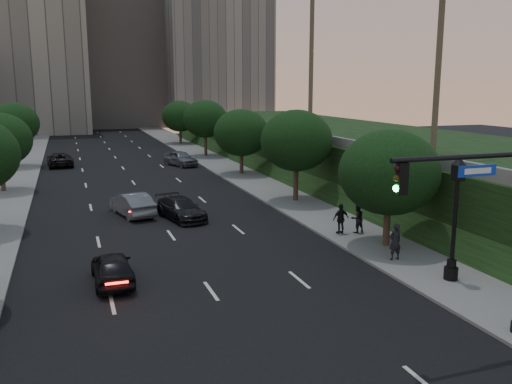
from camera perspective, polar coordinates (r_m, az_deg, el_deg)
name	(u,v)px	position (r m, az deg, el deg)	size (l,w,h in m)	color
ground	(249,345)	(18.58, -0.71, -15.81)	(160.00, 160.00, 0.00)	black
road_surface	(136,187)	(46.77, -12.49, 0.55)	(16.00, 140.00, 0.02)	black
sidewalk_right	(251,179)	(48.98, -0.52, 1.36)	(4.50, 140.00, 0.15)	slate
sidewalk_left	(3,194)	(46.73, -25.06, -0.18)	(4.50, 140.00, 0.15)	slate
embankment	(377,155)	(51.90, 12.62, 3.80)	(18.00, 90.00, 4.00)	black
parapet_wall	(294,133)	(47.73, 3.97, 6.26)	(0.35, 90.00, 0.70)	slate
office_block_left	(8,41)	(108.32, -24.64, 14.21)	(26.00, 20.00, 32.00)	gray
office_block_mid	(120,63)	(118.32, -14.16, 13.08)	(22.00, 18.00, 26.00)	gray
office_block_right	(211,38)	(115.86, -4.75, 15.89)	(20.00, 22.00, 36.00)	gray
tree_right_a	(389,172)	(28.69, 13.85, 2.01)	(5.20, 5.20, 6.24)	#38281C
tree_right_b	(296,141)	(39.14, 4.28, 5.41)	(5.20, 5.20, 6.74)	#38281C
tree_right_c	(241,133)	(51.31, -1.55, 6.25)	(5.20, 5.20, 6.24)	#38281C
tree_right_d	(205,119)	(64.72, -5.37, 7.67)	(5.20, 5.20, 6.74)	#38281C
tree_right_e	(180,116)	(79.36, -8.01, 7.90)	(5.20, 5.20, 6.24)	#38281C
tree_left_d	(14,123)	(61.03, -24.13, 6.60)	(5.00, 5.00, 6.71)	#38281C
traffic_signal_mast	(502,236)	(19.21, 24.50, -4.20)	(5.68, 0.56, 7.00)	black
street_lamp	(454,224)	(24.57, 20.16, -3.17)	(0.64, 0.64, 5.62)	black
sedan_near_left	(112,268)	(24.37, -14.87, -7.71)	(1.65, 4.09, 1.39)	black
sedan_mid_left	(132,204)	(36.42, -12.91, -1.24)	(1.63, 4.68, 1.54)	slate
sedan_far_left	(60,159)	(60.78, -19.94, 3.24)	(2.42, 5.24, 1.46)	black
sedan_near_right	(181,209)	(34.85, -7.88, -1.76)	(1.92, 4.73, 1.37)	black
sedan_far_right	(181,158)	(58.00, -7.94, 3.53)	(1.91, 4.74, 1.62)	slate
pedestrian_a	(395,242)	(26.94, 14.43, -5.07)	(0.66, 0.43, 1.81)	black
pedestrian_b	(357,218)	(31.39, 10.61, -2.74)	(0.81, 0.63, 1.66)	black
pedestrian_c	(341,219)	(31.00, 8.93, -2.80)	(1.01, 0.42, 1.73)	black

